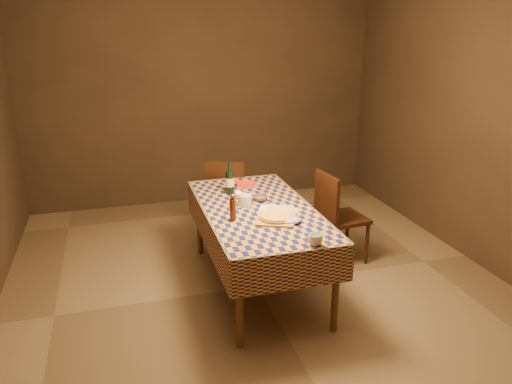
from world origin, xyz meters
TOP-DOWN VIEW (x-y plane):
  - room at (0.00, 0.00)m, footprint 5.00×5.10m
  - dining_table at (0.00, 0.00)m, footprint 0.94×1.84m
  - cutting_board at (0.06, -0.32)m, footprint 0.41×0.41m
  - pizza at (0.06, -0.32)m, footprint 0.37×0.37m
  - pepper_mill at (-0.27, -0.21)m, footprint 0.05×0.05m
  - bowl at (0.08, 0.17)m, footprint 0.17×0.17m
  - wine_glass at (-0.15, 0.07)m, footprint 0.08×0.08m
  - wine_bottle at (-0.14, 0.45)m, footprint 0.10×0.10m
  - deli_tub at (-0.10, 0.08)m, footprint 0.16×0.16m
  - takeout_container at (0.06, 0.61)m, footprint 0.19×0.15m
  - white_plate at (0.17, -0.15)m, footprint 0.34×0.34m
  - tumbler at (0.19, -0.85)m, footprint 0.13×0.13m
  - flour_patch at (0.14, -0.09)m, footprint 0.36×0.33m
  - flour_bag at (0.16, -0.41)m, footprint 0.19×0.15m
  - chair_far at (-0.03, 1.08)m, footprint 0.55×0.55m
  - chair_right at (0.89, 0.28)m, footprint 0.47×0.46m

SIDE VIEW (x-z plane):
  - chair_far at x=-0.03m, z-range 0.06..0.99m
  - chair_right at x=0.89m, z-range 0.06..0.99m
  - dining_table at x=0.00m, z-range 0.31..1.08m
  - flour_patch at x=0.14m, z-range 0.77..0.77m
  - white_plate at x=0.17m, z-range 0.77..0.79m
  - cutting_board at x=0.06m, z-range 0.77..0.79m
  - bowl at x=0.08m, z-range 0.77..0.81m
  - takeout_container at x=0.06m, z-range 0.77..0.81m
  - flour_bag at x=0.16m, z-range 0.77..0.82m
  - pizza at x=0.06m, z-range 0.79..0.82m
  - tumbler at x=0.19m, z-range 0.77..0.85m
  - deli_tub at x=-0.10m, z-range 0.77..0.87m
  - pepper_mill at x=-0.27m, z-range 0.76..0.98m
  - wine_glass at x=-0.15m, z-range 0.80..0.95m
  - wine_bottle at x=-0.14m, z-range 0.73..1.05m
  - room at x=0.00m, z-range 0.00..2.70m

